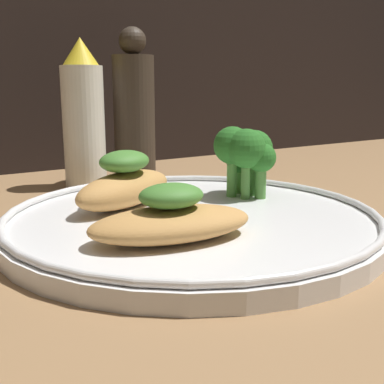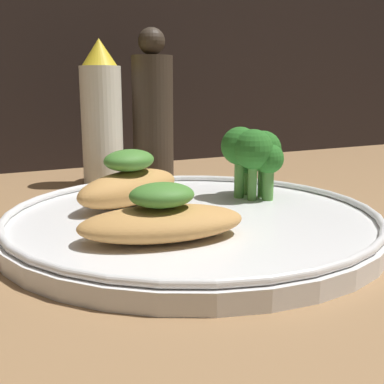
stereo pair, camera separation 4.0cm
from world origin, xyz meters
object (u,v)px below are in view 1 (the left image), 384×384
broccoli_bunch (246,152)px  sauce_bottle (83,118)px  pepper_grinder (134,113)px  plate (192,220)px

broccoli_bunch → sauce_bottle: sauce_bottle is taller
broccoli_bunch → pepper_grinder: 19.75cm
sauce_bottle → pepper_grinder: bearing=0.0°
broccoli_bunch → plate: bearing=-159.8°
pepper_grinder → sauce_bottle: bearing=180.0°
broccoli_bunch → pepper_grinder: size_ratio=0.36×
plate → pepper_grinder: 24.42cm
plate → broccoli_bunch: 9.92cm
sauce_bottle → pepper_grinder: (6.69, 0.00, 0.28)cm
sauce_bottle → broccoli_bunch: bearing=-65.4°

